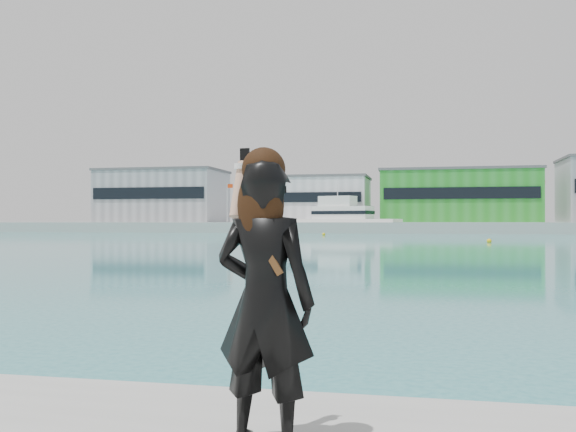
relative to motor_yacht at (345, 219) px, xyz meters
name	(u,v)px	position (x,y,z in m)	size (l,w,h in m)	color
far_quay	(417,227)	(13.26, 13.19, -1.58)	(320.00, 40.00, 2.00)	#9E9E99
warehouse_grey_left	(163,196)	(-41.74, 11.17, 5.18)	(26.52, 16.36, 11.50)	gray
warehouse_white	(310,199)	(-8.74, 11.17, 4.18)	(24.48, 15.35, 9.50)	silver
warehouse_green	(458,196)	(21.26, 11.17, 4.68)	(30.60, 16.36, 10.50)	green
flagpole_left	(228,200)	(-24.65, 4.19, 3.96)	(1.28, 0.16, 8.00)	silver
flagpole_right	(539,198)	(35.35, 4.19, 3.96)	(1.28, 0.16, 8.00)	silver
motor_yacht	(345,219)	(0.00, 0.00, 0.00)	(20.41, 10.93, 9.18)	white
buoy_near	(489,243)	(21.28, -51.88, -2.58)	(0.50, 0.50, 0.50)	yellow
buoy_far	(324,235)	(-0.74, -21.81, -2.58)	(0.50, 0.50, 0.50)	yellow
woman	(264,293)	(13.81, -117.13, -0.82)	(0.71, 0.52, 1.90)	black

